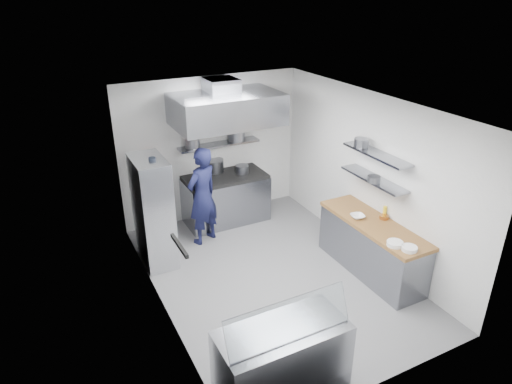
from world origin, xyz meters
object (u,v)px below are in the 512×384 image
gas_range (226,200)px  display_case (282,359)px  wire_rack (153,212)px  chef (202,196)px

gas_range → display_case: 4.25m
wire_rack → display_case: 3.39m
gas_range → chef: chef is taller
gas_range → wire_rack: size_ratio=0.86×
wire_rack → chef: bearing=14.2°
gas_range → display_case: (-1.10, -4.10, -0.03)m
display_case → gas_range: bearing=75.0°
wire_rack → display_case: bearing=-80.9°
chef → wire_rack: wire_rack is taller
gas_range → wire_rack: bearing=-154.2°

